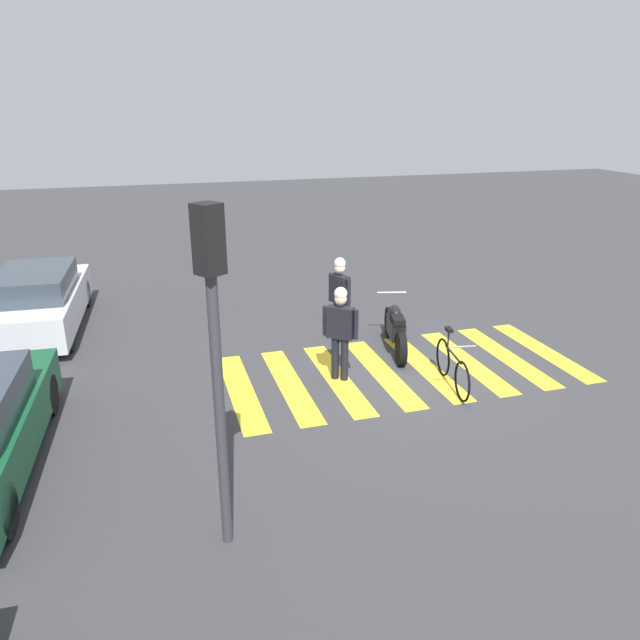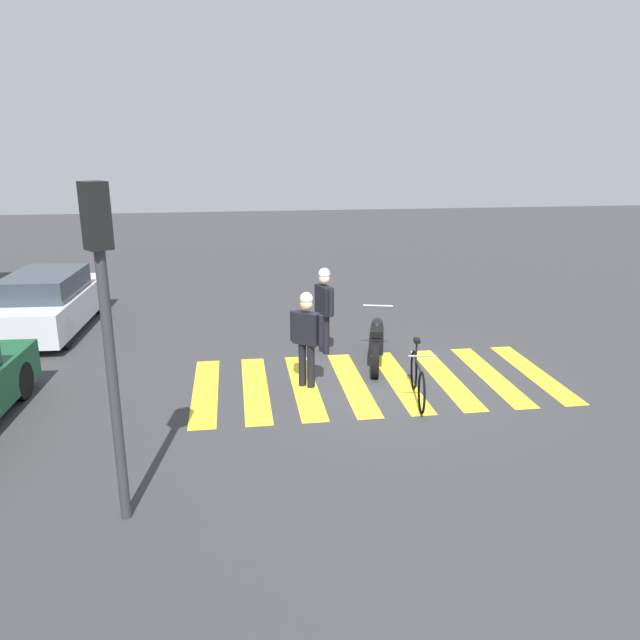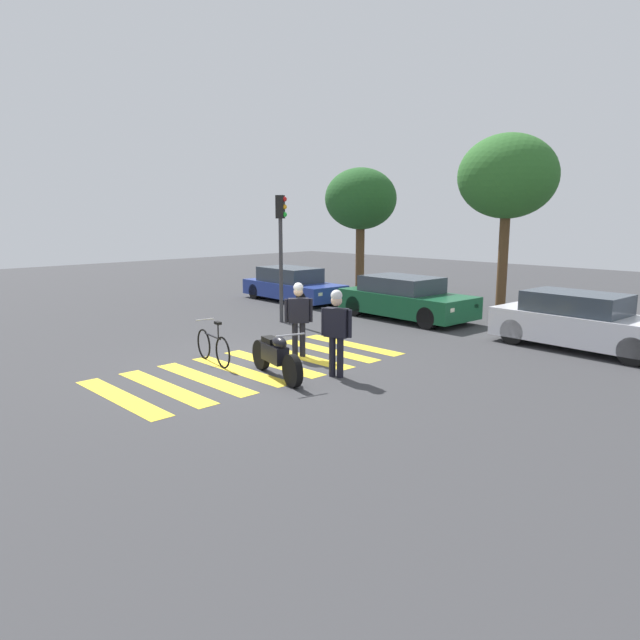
{
  "view_description": "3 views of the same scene",
  "coord_description": "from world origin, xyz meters",
  "px_view_note": "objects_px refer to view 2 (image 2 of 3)",
  "views": [
    {
      "loc": [
        -9.51,
        4.54,
        4.82
      ],
      "look_at": [
        -0.16,
        1.73,
        1.26
      ],
      "focal_mm": 33.4,
      "sensor_mm": 36.0,
      "label": 1
    },
    {
      "loc": [
        -10.35,
        2.55,
        4.31
      ],
      "look_at": [
        0.52,
        0.98,
        1.1
      ],
      "focal_mm": 34.12,
      "sensor_mm": 36.0,
      "label": 2
    },
    {
      "loc": [
        9.83,
        -7.56,
        3.31
      ],
      "look_at": [
        0.85,
        1.15,
        1.03
      ],
      "focal_mm": 32.08,
      "sensor_mm": 36.0,
      "label": 3
    }
  ],
  "objects_px": {
    "leaning_bicycle": "(418,379)",
    "car_white_van": "(50,302)",
    "officer_by_motorcycle": "(306,333)",
    "police_motorcycle": "(377,342)",
    "traffic_light_pole": "(104,302)",
    "officer_on_foot": "(324,304)"
  },
  "relations": [
    {
      "from": "police_motorcycle",
      "to": "traffic_light_pole",
      "type": "relative_size",
      "value": 0.54
    },
    {
      "from": "leaning_bicycle",
      "to": "officer_on_foot",
      "type": "bearing_deg",
      "value": 24.33
    },
    {
      "from": "traffic_light_pole",
      "to": "leaning_bicycle",
      "type": "bearing_deg",
      "value": -57.55
    },
    {
      "from": "leaning_bicycle",
      "to": "car_white_van",
      "type": "bearing_deg",
      "value": 54.81
    },
    {
      "from": "police_motorcycle",
      "to": "traffic_light_pole",
      "type": "distance_m",
      "value": 6.68
    },
    {
      "from": "car_white_van",
      "to": "traffic_light_pole",
      "type": "bearing_deg",
      "value": -159.93
    },
    {
      "from": "officer_on_foot",
      "to": "traffic_light_pole",
      "type": "bearing_deg",
      "value": 149.7
    },
    {
      "from": "leaning_bicycle",
      "to": "officer_by_motorcycle",
      "type": "bearing_deg",
      "value": 64.22
    },
    {
      "from": "leaning_bicycle",
      "to": "officer_by_motorcycle",
      "type": "height_order",
      "value": "officer_by_motorcycle"
    },
    {
      "from": "car_white_van",
      "to": "traffic_light_pole",
      "type": "relative_size",
      "value": 1.12
    },
    {
      "from": "leaning_bicycle",
      "to": "officer_by_motorcycle",
      "type": "distance_m",
      "value": 2.12
    },
    {
      "from": "leaning_bicycle",
      "to": "car_white_van",
      "type": "relative_size",
      "value": 0.39
    },
    {
      "from": "leaning_bicycle",
      "to": "officer_by_motorcycle",
      "type": "xyz_separation_m",
      "value": [
        0.88,
        1.82,
        0.64
      ]
    },
    {
      "from": "police_motorcycle",
      "to": "leaning_bicycle",
      "type": "distance_m",
      "value": 1.9
    },
    {
      "from": "officer_on_foot",
      "to": "traffic_light_pole",
      "type": "xyz_separation_m",
      "value": [
        -5.55,
        3.24,
        1.59
      ]
    },
    {
      "from": "leaning_bicycle",
      "to": "officer_by_motorcycle",
      "type": "relative_size",
      "value": 0.98
    },
    {
      "from": "leaning_bicycle",
      "to": "car_white_van",
      "type": "height_order",
      "value": "car_white_van"
    },
    {
      "from": "officer_on_foot",
      "to": "officer_by_motorcycle",
      "type": "bearing_deg",
      "value": 161.87
    },
    {
      "from": "car_white_van",
      "to": "traffic_light_pole",
      "type": "xyz_separation_m",
      "value": [
        -8.07,
        -2.95,
        1.97
      ]
    },
    {
      "from": "leaning_bicycle",
      "to": "traffic_light_pole",
      "type": "relative_size",
      "value": 0.44
    },
    {
      "from": "leaning_bicycle",
      "to": "car_white_van",
      "type": "distance_m",
      "value": 9.08
    },
    {
      "from": "police_motorcycle",
      "to": "car_white_van",
      "type": "relative_size",
      "value": 0.49
    }
  ]
}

